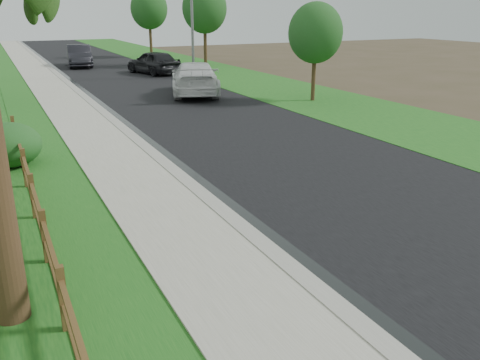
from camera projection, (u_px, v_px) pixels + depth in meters
road at (116, 73)px, 38.46m from camera, size 8.00×90.00×0.02m
curb at (58, 75)px, 36.69m from camera, size 0.40×90.00×0.12m
wet_gutter at (63, 75)px, 36.85m from camera, size 0.50×90.00×0.00m
sidewalk at (39, 76)px, 36.16m from camera, size 2.20×90.00×0.10m
grass_strip at (10, 78)px, 35.37m from camera, size 1.60×90.00×0.06m
verge_far at (201, 68)px, 41.33m from camera, size 6.00×90.00×0.04m
ranch_fence at (38, 212)px, 10.52m from camera, size 0.12×16.92×1.10m
white_suv at (195, 78)px, 28.33m from camera, size 4.41×6.72×1.81m
dark_car_mid at (153, 62)px, 37.38m from camera, size 3.26×5.34×1.70m
dark_car_far at (79, 56)px, 42.07m from camera, size 2.46×5.48×1.74m
shrub_d at (8, 145)px, 15.42m from camera, size 2.43×2.43×1.36m
tree_near_right at (316, 33)px, 25.60m from camera, size 2.76×2.76×4.97m
tree_mid_right at (205, 8)px, 41.55m from camera, size 3.67×3.67×6.65m
tree_far_right at (149, 9)px, 49.20m from camera, size 3.56×3.56×6.56m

